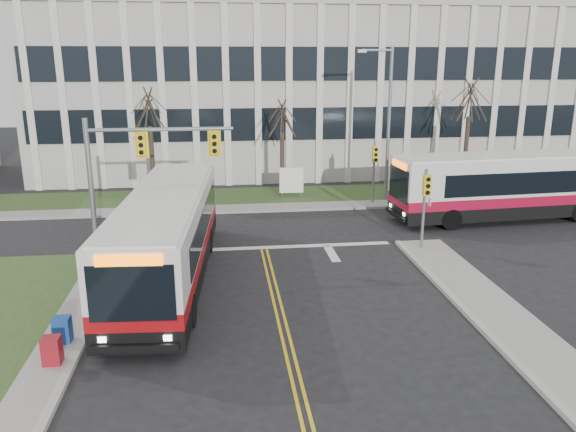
% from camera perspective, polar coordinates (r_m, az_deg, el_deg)
% --- Properties ---
extents(ground, '(120.00, 120.00, 0.00)m').
position_cam_1_polar(ground, '(18.75, -0.47, -11.34)').
color(ground, black).
rests_on(ground, ground).
extents(sidewalk_cross, '(44.00, 1.60, 0.14)m').
position_cam_1_polar(sidewalk_cross, '(33.61, 5.08, 1.06)').
color(sidewalk_cross, '#9E9B93').
rests_on(sidewalk_cross, ground).
extents(building_lawn, '(44.00, 5.00, 0.12)m').
position_cam_1_polar(building_lawn, '(36.28, 4.17, 2.16)').
color(building_lawn, '#2F4D21').
rests_on(building_lawn, ground).
extents(office_building, '(40.00, 16.00, 12.00)m').
position_cam_1_polar(office_building, '(47.17, 1.48, 12.62)').
color(office_building, beige).
rests_on(office_building, ground).
extents(mast_arm_signal, '(6.11, 0.38, 6.20)m').
position_cam_1_polar(mast_arm_signal, '(24.43, -15.72, 5.06)').
color(mast_arm_signal, slate).
rests_on(mast_arm_signal, ground).
extents(signal_pole_near, '(0.34, 0.39, 3.80)m').
position_cam_1_polar(signal_pole_near, '(25.90, 13.77, 1.79)').
color(signal_pole_near, slate).
rests_on(signal_pole_near, ground).
extents(signal_pole_far, '(0.34, 0.39, 3.80)m').
position_cam_1_polar(signal_pole_far, '(33.80, 8.78, 5.25)').
color(signal_pole_far, slate).
rests_on(signal_pole_far, ground).
extents(streetlight, '(2.15, 0.25, 9.20)m').
position_cam_1_polar(streetlight, '(34.42, 9.96, 9.91)').
color(streetlight, slate).
rests_on(streetlight, ground).
extents(directory_sign, '(1.50, 0.12, 2.00)m').
position_cam_1_polar(directory_sign, '(35.16, 0.35, 3.62)').
color(directory_sign, slate).
rests_on(directory_sign, ground).
extents(tree_left, '(1.80, 1.80, 7.70)m').
position_cam_1_polar(tree_left, '(34.98, -13.93, 10.31)').
color(tree_left, '#42352B').
rests_on(tree_left, ground).
extents(tree_mid, '(1.80, 1.80, 6.82)m').
position_cam_1_polar(tree_mid, '(35.20, -0.60, 9.76)').
color(tree_mid, '#42352B').
rests_on(tree_mid, ground).
extents(tree_right, '(1.80, 1.80, 8.25)m').
position_cam_1_polar(tree_right, '(38.16, 18.00, 11.01)').
color(tree_right, '#42352B').
rests_on(tree_right, ground).
extents(bus_main, '(3.66, 13.18, 3.47)m').
position_cam_1_polar(bus_main, '(22.50, -12.13, -2.23)').
color(bus_main, silver).
rests_on(bus_main, ground).
extents(bus_cross, '(13.39, 3.81, 3.53)m').
position_cam_1_polar(bus_cross, '(32.93, 21.88, 2.70)').
color(bus_cross, silver).
rests_on(bus_cross, ground).
extents(newspaper_box_blue, '(0.51, 0.46, 0.95)m').
position_cam_1_polar(newspaper_box_blue, '(18.82, -21.92, -10.85)').
color(newspaper_box_blue, navy).
rests_on(newspaper_box_blue, ground).
extents(newspaper_box_red, '(0.50, 0.45, 0.95)m').
position_cam_1_polar(newspaper_box_red, '(17.71, -22.84, -12.66)').
color(newspaper_box_red, maroon).
rests_on(newspaper_box_red, ground).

